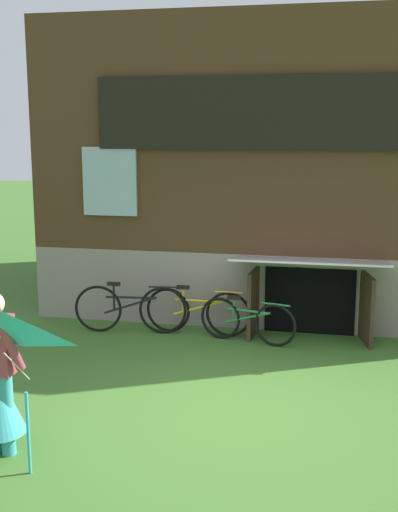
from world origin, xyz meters
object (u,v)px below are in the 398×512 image
object	(u,v)px
bicycle_green	(247,320)
bicycle_yellow	(198,311)
kite	(4,349)
bicycle_black	(130,308)

from	to	relation	value
bicycle_green	bicycle_yellow	xyz separation A→B (m)	(-0.81, 0.24, 0.03)
kite	bicycle_black	size ratio (longest dim) A/B	0.87
bicycle_yellow	bicycle_black	bearing A→B (deg)	-169.91
kite	bicycle_green	xyz separation A→B (m)	(1.61, 4.37, -0.94)
bicycle_green	bicycle_yellow	world-z (taller)	bicycle_yellow
bicycle_yellow	bicycle_green	bearing A→B (deg)	-13.72
bicycle_green	bicycle_black	xyz separation A→B (m)	(-1.87, 0.11, 0.05)
bicycle_green	bicycle_black	distance (m)	1.88
bicycle_green	bicycle_yellow	size ratio (longest dim) A/B	0.89
kite	bicycle_black	distance (m)	4.57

